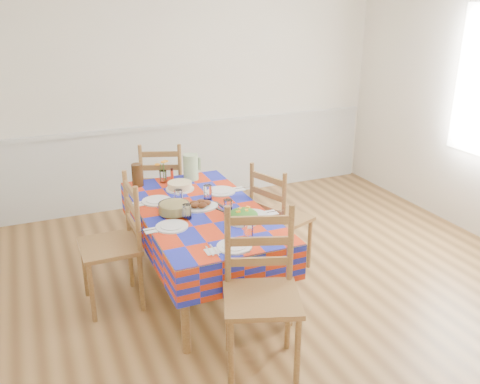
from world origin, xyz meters
name	(u,v)px	position (x,y,z in m)	size (l,w,h in m)	color
room	(307,135)	(0.00, 0.00, 1.35)	(4.58, 5.08, 2.78)	brown
wainscot	(195,158)	(0.00, 2.48, 0.49)	(4.41, 0.06, 0.92)	silver
dining_table	(201,217)	(-0.59, 0.58, 0.60)	(0.93, 1.73, 0.67)	brown
setting_near_head	(239,240)	(-0.55, -0.10, 0.70)	(0.39, 0.26, 0.12)	silver
setting_left_near	(177,221)	(-0.85, 0.37, 0.70)	(0.43, 0.26, 0.11)	silver
setting_left_far	(164,199)	(-0.82, 0.83, 0.70)	(0.44, 0.26, 0.12)	silver
setting_right_near	(244,212)	(-0.33, 0.33, 0.70)	(0.46, 0.27, 0.12)	silver
setting_right_far	(217,191)	(-0.36, 0.83, 0.70)	(0.47, 0.27, 0.12)	silver
meat_platter	(200,205)	(-0.59, 0.60, 0.70)	(0.30, 0.21, 0.06)	silver
salad_platter	(243,216)	(-0.37, 0.23, 0.71)	(0.25, 0.25, 0.10)	silver
pasta_bowl	(174,208)	(-0.81, 0.57, 0.72)	(0.24, 0.24, 0.09)	white
cake	(180,186)	(-0.61, 1.06, 0.71)	(0.25, 0.25, 0.07)	silver
serving_utensils	(222,209)	(-0.44, 0.51, 0.68)	(0.14, 0.31, 0.01)	black
flower_vase	(163,173)	(-0.70, 1.30, 0.76)	(0.13, 0.11, 0.21)	white
hot_sauce	(172,174)	(-0.61, 1.32, 0.73)	(0.03, 0.03, 0.12)	red
green_pitcher	(191,167)	(-0.44, 1.29, 0.79)	(0.14, 0.14, 0.23)	#9DC289
tea_pitcher	(137,175)	(-0.92, 1.31, 0.77)	(0.10, 0.10, 0.20)	#321C0B
name_card	(245,252)	(-0.57, -0.24, 0.68)	(0.06, 0.02, 0.01)	silver
chair_near	(261,294)	(-0.57, -0.50, 0.52)	(0.59, 0.57, 1.05)	brown
chair_far	(164,189)	(-0.61, 1.67, 0.47)	(0.54, 0.53, 0.96)	brown
chair_left	(116,245)	(-1.27, 0.58, 0.50)	(0.42, 0.45, 1.01)	brown
chair_right	(278,219)	(0.10, 0.56, 0.47)	(0.53, 0.54, 0.96)	brown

